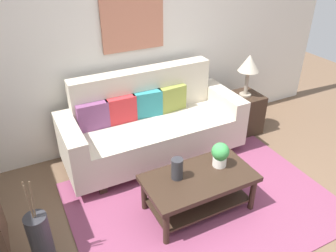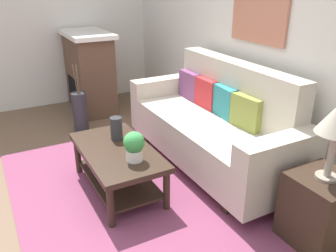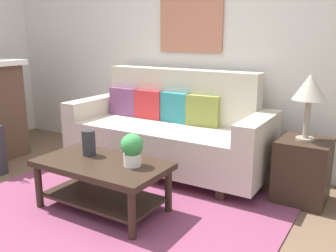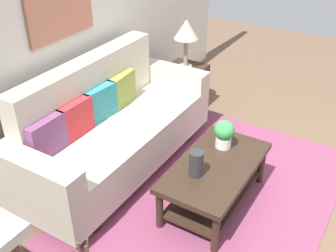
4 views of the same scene
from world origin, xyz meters
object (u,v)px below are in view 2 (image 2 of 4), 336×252
object	(u,v)px
couch	(214,126)
floor_vase	(80,112)
fireplace	(89,72)
coffee_table	(118,160)
tabletop_vase	(116,128)
throw_pillow_crimson	(207,93)
throw_pillow_plum	(191,85)
throw_pillow_olive	(247,112)
potted_plant_tabletop	(134,145)
framed_painting	(259,10)
side_table	(320,210)
throw_pillow_teal	(225,102)

from	to	relation	value
couch	floor_vase	xyz separation A→B (m)	(-1.50, -1.02, -0.17)
couch	fireplace	size ratio (longest dim) A/B	1.88
coffee_table	tabletop_vase	bearing A→B (deg)	158.91
floor_vase	coffee_table	bearing A→B (deg)	-2.35
fireplace	throw_pillow_crimson	bearing A→B (deg)	22.35
throw_pillow_plum	throw_pillow_olive	world-z (taller)	same
throw_pillow_olive	throw_pillow_plum	bearing A→B (deg)	180.00
throw_pillow_olive	potted_plant_tabletop	bearing A→B (deg)	-92.61
throw_pillow_olive	potted_plant_tabletop	world-z (taller)	throw_pillow_olive
fireplace	couch	bearing A→B (deg)	16.29
throw_pillow_crimson	fireplace	distance (m)	2.04
floor_vase	framed_painting	bearing A→B (deg)	44.70
throw_pillow_plum	throw_pillow_crimson	xyz separation A→B (m)	(0.34, 0.00, 0.00)
throw_pillow_olive	floor_vase	world-z (taller)	throw_pillow_olive
throw_pillow_plum	floor_vase	xyz separation A→B (m)	(-0.83, -1.15, -0.42)
side_table	framed_painting	size ratio (longest dim) A/B	0.73
fireplace	framed_painting	distance (m)	2.68
throw_pillow_olive	coffee_table	size ratio (longest dim) A/B	0.33
tabletop_vase	potted_plant_tabletop	bearing A→B (deg)	-2.48
throw_pillow_crimson	floor_vase	size ratio (longest dim) A/B	0.68
throw_pillow_plum	throw_pillow_olive	distance (m)	1.01
couch	throw_pillow_plum	distance (m)	0.73
couch	throw_pillow_teal	distance (m)	0.28
side_table	framed_painting	world-z (taller)	framed_painting
coffee_table	fireplace	size ratio (longest dim) A/B	0.95
throw_pillow_crimson	throw_pillow_olive	xyz separation A→B (m)	(0.68, 0.00, 0.00)
coffee_table	tabletop_vase	world-z (taller)	tabletop_vase
potted_plant_tabletop	fireplace	world-z (taller)	fireplace
coffee_table	framed_painting	distance (m)	2.00
coffee_table	framed_painting	bearing A→B (deg)	90.48
framed_painting	throw_pillow_crimson	bearing A→B (deg)	-134.75
throw_pillow_plum	side_table	bearing A→B (deg)	-4.03
potted_plant_tabletop	side_table	size ratio (longest dim) A/B	0.47
throw_pillow_teal	side_table	size ratio (longest dim) A/B	0.64
coffee_table	throw_pillow_crimson	bearing A→B (deg)	106.20
throw_pillow_crimson	tabletop_vase	distance (m)	1.15
tabletop_vase	floor_vase	world-z (taller)	tabletop_vase
side_table	floor_vase	xyz separation A→B (m)	(-2.89, -1.00, -0.02)
side_table	couch	bearing A→B (deg)	179.20
potted_plant_tabletop	fireplace	bearing A→B (deg)	171.56
throw_pillow_teal	fireplace	world-z (taller)	fireplace
couch	side_table	xyz separation A→B (m)	(1.39, -0.02, -0.15)
fireplace	throw_pillow_teal	bearing A→B (deg)	19.23
floor_vase	couch	bearing A→B (deg)	34.17
throw_pillow_olive	side_table	size ratio (longest dim) A/B	0.64
throw_pillow_crimson	framed_painting	bearing A→B (deg)	45.25
fireplace	framed_painting	bearing A→B (deg)	26.65
coffee_table	potted_plant_tabletop	bearing A→B (deg)	12.19
coffee_table	floor_vase	world-z (taller)	floor_vase
tabletop_vase	side_table	xyz separation A→B (m)	(1.58, 0.98, -0.26)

